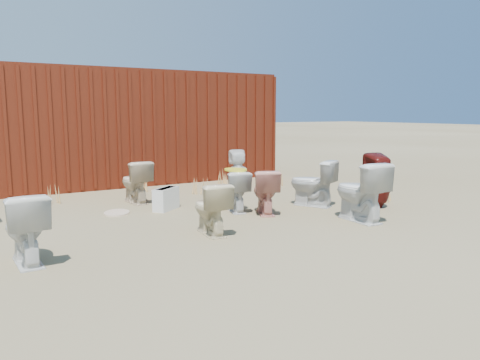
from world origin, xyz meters
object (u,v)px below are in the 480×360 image
toilet_back_yellowlid (236,191)px  toilet_back_e (238,170)px  shipping_container (135,127)px  toilet_front_a (25,228)px  toilet_front_pink (265,191)px  toilet_front_maroon (378,181)px  toilet_back_beige_left (211,208)px  toilet_front_e (312,183)px  loose_tank (166,199)px  toilet_back_beige_right (135,182)px  toilet_front_c (360,191)px

toilet_back_yellowlid → toilet_back_e: (1.12, 1.80, 0.07)m
shipping_container → toilet_front_a: (-2.97, -5.30, -0.83)m
toilet_front_pink → toilet_back_yellowlid: (-0.30, 0.36, -0.02)m
toilet_front_maroon → toilet_back_beige_left: toilet_front_maroon is taller
toilet_front_e → loose_tank: toilet_front_e is taller
toilet_front_maroon → toilet_back_beige_right: (-3.22, 2.41, -0.08)m
shipping_container → loose_tank: (-0.74, -3.56, -1.02)m
toilet_front_a → toilet_back_beige_right: toilet_front_a is taller
shipping_container → toilet_front_maroon: shipping_container is taller
toilet_front_maroon → loose_tank: bearing=-10.9°
toilet_back_beige_left → loose_tank: bearing=-87.1°
toilet_back_beige_right → toilet_back_e: (2.22, 0.32, 0.03)m
toilet_front_maroon → toilet_back_yellowlid: 2.32m
toilet_front_a → toilet_back_beige_right: (2.01, 2.55, -0.01)m
toilet_front_c → toilet_front_maroon: bearing=-147.3°
toilet_front_c → toilet_back_e: bearing=-85.2°
toilet_front_pink → toilet_back_e: toilet_back_e is taller
toilet_front_a → toilet_back_yellowlid: (3.11, 1.07, -0.05)m
shipping_container → toilet_back_beige_right: bearing=-109.2°
toilet_front_e → toilet_back_beige_left: (-2.26, -0.73, -0.05)m
toilet_front_pink → toilet_back_beige_right: (-1.41, 1.84, 0.02)m
toilet_front_maroon → toilet_front_e: bearing=-20.8°
toilet_front_e → toilet_back_beige_left: size_ratio=1.14×
shipping_container → toilet_front_pink: (0.45, -4.60, -0.86)m
toilet_back_beige_right → toilet_back_yellowlid: size_ratio=1.13×
toilet_front_a → toilet_front_c: toilet_front_c is taller
toilet_front_a → toilet_back_beige_right: 3.24m
toilet_front_maroon → toilet_back_e: toilet_front_maroon is taller
loose_tank → toilet_back_e: bearing=-7.3°
toilet_front_maroon → toilet_front_e: toilet_front_maroon is taller
toilet_front_pink → toilet_front_c: size_ratio=0.80×
toilet_back_beige_right → toilet_back_e: 2.24m
toilet_front_pink → toilet_front_maroon: 1.90m
toilet_front_e → toilet_front_c: bearing=58.0°
toilet_front_a → toilet_front_c: 4.30m
toilet_back_e → toilet_front_a: bearing=56.5°
toilet_front_e → toilet_back_beige_right: toilet_front_e is taller
toilet_back_beige_left → toilet_back_yellowlid: (0.97, 1.02, -0.01)m
toilet_back_beige_left → toilet_back_e: bearing=-120.7°
toilet_back_e → toilet_front_pink: bearing=91.8°
toilet_front_c → toilet_front_e: 1.17m
toilet_front_a → toilet_back_e: size_ratio=0.94×
toilet_front_pink → toilet_front_e: size_ratio=0.89×
toilet_back_beige_right → loose_tank: bearing=101.7°
shipping_container → toilet_back_yellowlid: bearing=-88.1°
toilet_front_c → toilet_front_pink: bearing=-47.5°
toilet_front_maroon → shipping_container: bearing=-49.2°
toilet_back_e → toilet_back_beige_left: bearing=75.9°
toilet_front_maroon → toilet_back_beige_left: 3.09m
shipping_container → toilet_front_a: size_ratio=8.14×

